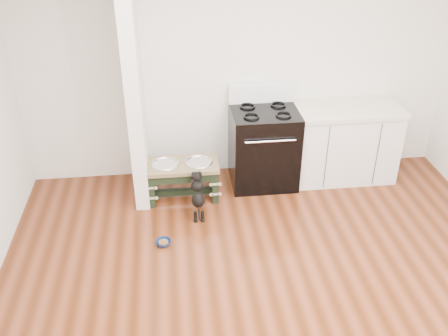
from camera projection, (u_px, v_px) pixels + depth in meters
ground at (279, 316)px, 4.21m from camera, size 5.00×5.00×0.00m
room_shell at (292, 147)px, 3.39m from camera, size 5.00×5.00×5.00m
partition_wall at (134, 82)px, 5.21m from camera, size 0.15×0.80×2.70m
oven_range at (264, 146)px, 5.84m from camera, size 0.76×0.69×1.14m
cabinet_run at (344, 143)px, 5.97m from camera, size 1.24×0.64×0.91m
dog_feeder at (183, 173)px, 5.62m from camera, size 0.81×0.43×0.46m
puppy at (198, 194)px, 5.34m from camera, size 0.14×0.41×0.49m
floor_bowl at (163, 243)px, 5.02m from camera, size 0.19×0.19×0.05m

